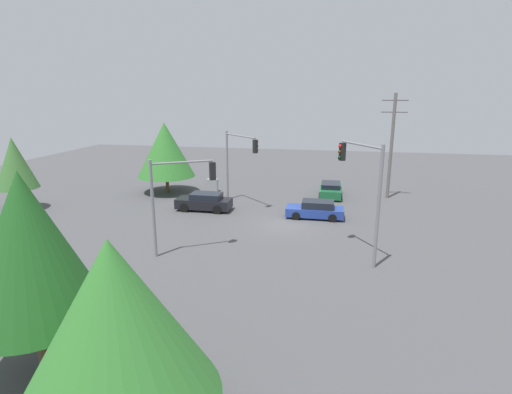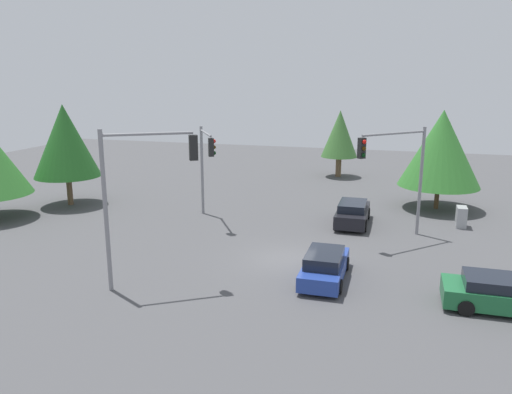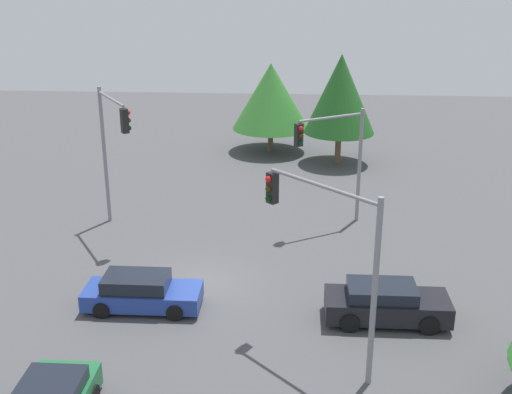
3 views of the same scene
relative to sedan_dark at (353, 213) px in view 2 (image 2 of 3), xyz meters
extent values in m
plane|color=#4C4C4F|center=(-7.06, 2.44, -0.70)|extent=(80.00, 80.00, 0.00)
cube|color=black|center=(0.05, 0.00, -0.12)|extent=(4.43, 1.77, 0.77)
cube|color=black|center=(-0.17, 0.00, 0.50)|extent=(2.44, 1.56, 0.47)
cylinder|color=black|center=(1.42, 0.84, -0.34)|extent=(0.72, 0.22, 0.72)
cylinder|color=black|center=(1.42, -0.84, -0.34)|extent=(0.72, 0.22, 0.72)
cylinder|color=black|center=(-1.33, 0.84, -0.34)|extent=(0.72, 0.22, 0.72)
cylinder|color=black|center=(-1.33, -0.84, -0.34)|extent=(0.72, 0.22, 0.72)
cube|color=#1E6638|center=(-10.03, -6.61, -0.17)|extent=(1.91, 4.31, 0.73)
cube|color=black|center=(-10.03, -6.39, 0.41)|extent=(1.68, 2.37, 0.42)
cylinder|color=black|center=(-9.12, -5.27, -0.40)|extent=(0.22, 0.61, 0.61)
cylinder|color=black|center=(-10.94, -5.27, -0.40)|extent=(0.22, 0.61, 0.61)
cube|color=#233D93|center=(-8.94, 0.35, -0.21)|extent=(4.35, 1.70, 0.65)
cube|color=black|center=(-9.16, 0.35, 0.38)|extent=(2.39, 1.50, 0.52)
cylinder|color=black|center=(-7.59, 1.16, -0.39)|extent=(0.62, 0.22, 0.62)
cylinder|color=black|center=(-7.59, -0.46, -0.39)|extent=(0.62, 0.22, 0.62)
cylinder|color=black|center=(-10.29, 1.16, -0.39)|extent=(0.62, 0.22, 0.62)
cylinder|color=black|center=(-10.29, -0.46, -0.39)|extent=(0.62, 0.22, 0.62)
cylinder|color=gray|center=(-0.96, -3.73, 2.35)|extent=(0.18, 0.18, 6.11)
cylinder|color=gray|center=(-2.53, -2.19, 5.16)|extent=(3.21, 3.17, 0.12)
cube|color=black|center=(-4.09, -0.64, 4.54)|extent=(0.44, 0.44, 1.05)
sphere|color=red|center=(-4.21, -0.77, 4.87)|extent=(0.22, 0.22, 0.22)
sphere|color=#392605|center=(-4.21, -0.77, 4.54)|extent=(0.22, 0.22, 0.22)
sphere|color=black|center=(-4.21, -0.77, 4.20)|extent=(0.22, 0.22, 0.22)
cylinder|color=gray|center=(-12.60, 8.81, 2.68)|extent=(0.18, 0.18, 6.76)
cylinder|color=gray|center=(-11.62, 7.27, 5.81)|extent=(2.06, 3.15, 0.12)
cube|color=black|center=(-10.64, 5.72, 5.19)|extent=(0.42, 0.44, 1.05)
sphere|color=red|center=(-10.50, 5.82, 5.52)|extent=(0.22, 0.22, 0.22)
sphere|color=#392605|center=(-10.50, 5.82, 5.19)|extent=(0.22, 0.22, 0.22)
sphere|color=black|center=(-10.50, 5.82, 4.85)|extent=(0.22, 0.22, 0.22)
cylinder|color=gray|center=(-0.21, 9.67, 2.16)|extent=(0.18, 0.18, 5.72)
cylinder|color=gray|center=(-1.71, 8.75, 4.76)|extent=(3.08, 1.93, 0.12)
cube|color=black|center=(-3.22, 7.84, 4.14)|extent=(0.44, 0.42, 1.05)
sphere|color=red|center=(-3.13, 7.69, 4.48)|extent=(0.22, 0.22, 0.22)
sphere|color=#392605|center=(-3.13, 7.69, 4.14)|extent=(0.22, 0.22, 0.22)
sphere|color=black|center=(-3.13, 7.69, 3.80)|extent=(0.22, 0.22, 0.22)
cube|color=#9EA0A3|center=(1.24, -6.29, -0.09)|extent=(0.99, 0.57, 1.23)
cylinder|color=brown|center=(14.87, 2.69, 0.20)|extent=(0.50, 0.50, 1.80)
cone|color=#3D7033|center=(14.87, 2.69, 3.15)|extent=(3.21, 3.21, 4.11)
cylinder|color=brown|center=(5.41, -5.13, 0.09)|extent=(0.30, 0.30, 1.58)
cone|color=#337A2D|center=(5.41, -5.13, 3.42)|extent=(5.36, 5.36, 5.08)
cylinder|color=brown|center=(-0.61, 19.51, 0.31)|extent=(0.38, 0.38, 2.02)
cone|color=#1E561E|center=(-0.61, 19.51, 3.79)|extent=(4.48, 4.48, 4.95)
camera|label=1|loc=(-10.14, 29.90, 8.56)|focal=28.00mm
camera|label=2|loc=(-29.64, -2.48, 8.03)|focal=35.00mm
camera|label=3|loc=(-3.38, -20.56, 11.51)|focal=45.00mm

